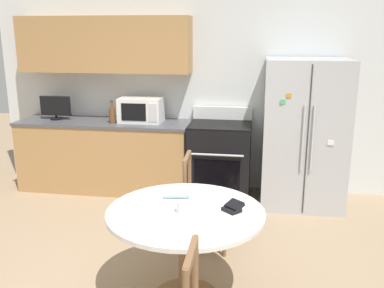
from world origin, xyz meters
name	(u,v)px	position (x,y,z in m)	size (l,w,h in m)	color
back_wall	(171,76)	(-0.30, 2.59, 1.45)	(5.20, 0.44, 2.60)	silver
kitchen_counter	(106,155)	(-1.11, 2.29, 0.45)	(2.20, 0.64, 0.90)	#AD7F4C
refrigerator	(304,133)	(1.34, 2.19, 0.85)	(0.93, 0.80, 1.71)	#B2B5BA
oven_range	(220,160)	(0.36, 2.26, 0.47)	(0.74, 0.68, 1.08)	black
microwave	(141,110)	(-0.63, 2.33, 1.05)	(0.53, 0.35, 0.30)	white
countertop_tv	(56,107)	(-1.76, 2.30, 1.06)	(0.39, 0.16, 0.30)	black
counter_bottle	(112,115)	(-0.96, 2.19, 1.01)	(0.08, 0.08, 0.28)	brown
dining_table	(186,229)	(0.32, 0.06, 0.59)	(1.15, 1.15, 0.74)	white
dining_chair_far	(204,204)	(0.35, 0.93, 0.43)	(0.44, 0.44, 0.90)	brown
candle_glass	(183,208)	(0.31, 0.02, 0.78)	(0.09, 0.09, 0.08)	silver
folded_napkin	(177,195)	(0.21, 0.28, 0.77)	(0.20, 0.09, 0.05)	#A3BCDB
wallet	(233,207)	(0.66, 0.11, 0.77)	(0.17, 0.17, 0.07)	black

